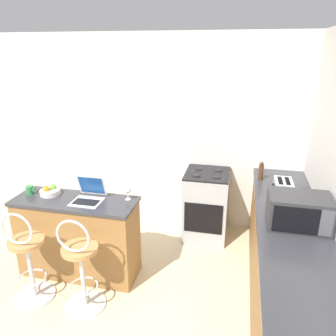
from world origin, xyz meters
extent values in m
plane|color=beige|center=(0.00, 0.00, 0.00)|extent=(20.00, 20.00, 0.00)
cube|color=silver|center=(0.00, 2.28, 1.30)|extent=(12.00, 0.06, 2.60)
cube|color=olive|center=(-0.38, 0.82, 0.43)|extent=(1.28, 0.45, 0.86)
cube|color=#333338|center=(-0.38, 0.82, 0.88)|extent=(1.31, 0.48, 0.03)
cube|color=olive|center=(1.79, 0.87, 0.43)|extent=(0.61, 2.75, 0.86)
cube|color=#333338|center=(1.79, 0.87, 0.88)|extent=(0.64, 2.78, 0.03)
cylinder|color=silver|center=(-0.66, 0.35, 0.01)|extent=(0.40, 0.40, 0.02)
cylinder|color=silver|center=(-0.66, 0.35, 0.32)|extent=(0.04, 0.04, 0.63)
torus|color=silver|center=(-0.66, 0.35, 0.23)|extent=(0.28, 0.28, 0.02)
cylinder|color=#B7844C|center=(-0.66, 0.35, 0.65)|extent=(0.34, 0.34, 0.04)
torus|color=silver|center=(-0.66, 0.25, 0.84)|extent=(0.32, 0.02, 0.32)
cylinder|color=silver|center=(-0.10, 0.35, 0.01)|extent=(0.40, 0.40, 0.02)
cylinder|color=silver|center=(-0.10, 0.35, 0.32)|extent=(0.04, 0.04, 0.63)
torus|color=silver|center=(-0.10, 0.35, 0.23)|extent=(0.28, 0.28, 0.02)
cylinder|color=#B7844C|center=(-0.10, 0.35, 0.65)|extent=(0.34, 0.34, 0.04)
torus|color=silver|center=(-0.10, 0.25, 0.84)|extent=(0.32, 0.02, 0.32)
cube|color=silver|center=(-0.22, 0.80, 0.90)|extent=(0.30, 0.26, 0.01)
cube|color=black|center=(-0.22, 0.78, 0.91)|extent=(0.26, 0.14, 0.00)
cube|color=silver|center=(-0.22, 0.94, 1.03)|extent=(0.30, 0.08, 0.23)
cube|color=#19478C|center=(-0.22, 0.93, 1.03)|extent=(0.27, 0.07, 0.20)
cube|color=#2D2D30|center=(1.82, 0.77, 1.05)|extent=(0.53, 0.36, 0.29)
cube|color=black|center=(1.77, 0.59, 1.05)|extent=(0.37, 0.01, 0.23)
cube|color=#4C4C51|center=(2.01, 0.59, 1.05)|extent=(0.11, 0.01, 0.23)
cube|color=#9EA3A8|center=(1.76, 1.42, 0.98)|extent=(0.19, 0.31, 0.17)
cube|color=black|center=(1.72, 1.42, 1.07)|extent=(0.04, 0.22, 0.00)
cube|color=black|center=(1.79, 1.42, 1.07)|extent=(0.04, 0.22, 0.00)
cube|color=black|center=(1.65, 1.42, 1.02)|extent=(0.02, 0.02, 0.02)
cube|color=#9EA3A8|center=(0.89, 1.93, 0.44)|extent=(0.56, 0.60, 0.88)
cube|color=black|center=(0.89, 1.62, 0.40)|extent=(0.48, 0.01, 0.40)
cube|color=black|center=(0.89, 1.93, 0.89)|extent=(0.56, 0.60, 0.02)
cylinder|color=black|center=(0.77, 1.81, 0.90)|extent=(0.11, 0.11, 0.01)
cylinder|color=black|center=(1.02, 1.81, 0.90)|extent=(0.11, 0.11, 0.01)
cylinder|color=black|center=(0.77, 2.05, 0.90)|extent=(0.11, 0.11, 0.01)
cylinder|color=black|center=(1.02, 2.05, 0.90)|extent=(0.11, 0.11, 0.01)
cylinder|color=silver|center=(0.17, 0.96, 0.90)|extent=(0.06, 0.06, 0.00)
cylinder|color=silver|center=(0.17, 0.96, 0.94)|extent=(0.01, 0.01, 0.07)
sphere|color=silver|center=(0.17, 0.96, 1.01)|extent=(0.07, 0.07, 0.07)
cylinder|color=#4C2D19|center=(1.54, 1.83, 0.99)|extent=(0.06, 0.06, 0.19)
sphere|color=#4C2D19|center=(1.54, 1.83, 1.11)|extent=(0.04, 0.04, 0.04)
cylinder|color=silver|center=(-0.70, 0.89, 0.93)|extent=(0.21, 0.21, 0.05)
sphere|color=red|center=(-0.74, 0.88, 0.97)|extent=(0.06, 0.06, 0.06)
sphere|color=orange|center=(-0.72, 0.86, 0.97)|extent=(0.07, 0.07, 0.07)
sphere|color=#66B233|center=(-0.68, 0.92, 0.97)|extent=(0.07, 0.07, 0.07)
cylinder|color=#338447|center=(-0.92, 0.86, 0.95)|extent=(0.08, 0.08, 0.09)
torus|color=#338447|center=(-0.87, 0.86, 0.95)|extent=(0.01, 0.06, 0.06)
cylinder|color=white|center=(1.99, 1.14, 0.95)|extent=(0.08, 0.08, 0.10)
torus|color=white|center=(2.05, 1.14, 0.95)|extent=(0.01, 0.06, 0.06)
camera|label=1|loc=(1.27, -1.99, 2.38)|focal=35.00mm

